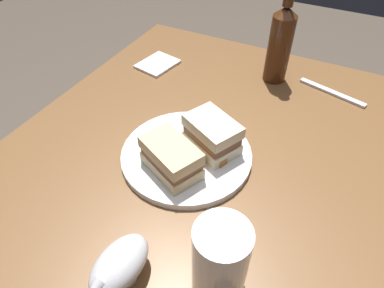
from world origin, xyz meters
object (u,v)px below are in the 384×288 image
at_px(sandwich_half_left, 171,158).
at_px(sandwich_half_right, 212,135).
at_px(fork, 332,92).
at_px(cider_bottle, 280,42).
at_px(pint_glass, 220,263).
at_px(plate, 187,155).
at_px(napkin, 158,64).
at_px(gravy_boat, 119,266).

xyz_separation_m(sandwich_half_left, sandwich_half_right, (-0.09, 0.04, 0.00)).
xyz_separation_m(sandwich_half_left, fork, (-0.44, 0.24, -0.04)).
bearing_deg(cider_bottle, pint_glass, 8.87).
xyz_separation_m(plate, napkin, (-0.30, -0.25, -0.00)).
distance_m(pint_glass, cider_bottle, 0.61).
height_order(cider_bottle, napkin, cider_bottle).
height_order(gravy_boat, cider_bottle, cider_bottle).
distance_m(napkin, fork, 0.49).
height_order(plate, gravy_boat, gravy_boat).
bearing_deg(fork, cider_bottle, -164.15).
relative_size(plate, napkin, 2.50).
distance_m(plate, napkin, 0.39).
bearing_deg(fork, plate, -105.68).
relative_size(sandwich_half_right, gravy_boat, 1.06).
height_order(plate, sandwich_half_right, sandwich_half_right).
height_order(sandwich_half_right, gravy_boat, sandwich_half_right).
height_order(pint_glass, napkin, pint_glass).
bearing_deg(cider_bottle, sandwich_half_left, -10.24).
distance_m(cider_bottle, fork, 0.19).
distance_m(sandwich_half_right, gravy_boat, 0.32).
distance_m(plate, pint_glass, 0.28).
height_order(plate, fork, plate).
xyz_separation_m(plate, sandwich_half_left, (0.06, -0.00, 0.04)).
distance_m(sandwich_half_left, sandwich_half_right, 0.10).
xyz_separation_m(gravy_boat, cider_bottle, (-0.66, 0.04, 0.07)).
bearing_deg(sandwich_half_right, gravy_boat, -1.35).
bearing_deg(sandwich_half_left, napkin, -144.94).
bearing_deg(plate, sandwich_half_left, -4.07).
xyz_separation_m(sandwich_half_left, napkin, (-0.35, -0.25, -0.04)).
bearing_deg(gravy_boat, pint_glass, 114.07).
distance_m(sandwich_half_left, gravy_boat, 0.23).
relative_size(plate, fork, 1.53).
distance_m(gravy_boat, fork, 0.69).
bearing_deg(napkin, sandwich_half_left, 35.06).
xyz_separation_m(plate, sandwich_half_right, (-0.04, 0.04, 0.04)).
height_order(sandwich_half_right, fork, sandwich_half_right).
relative_size(pint_glass, napkin, 1.28).
relative_size(pint_glass, fork, 0.78).
bearing_deg(sandwich_half_left, gravy_boat, 9.32).
xyz_separation_m(cider_bottle, fork, (-0.00, 0.16, -0.11)).
bearing_deg(gravy_boat, sandwich_half_left, -170.68).
bearing_deg(napkin, gravy_boat, 26.23).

